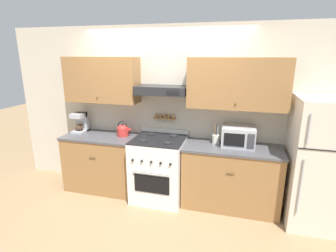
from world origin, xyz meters
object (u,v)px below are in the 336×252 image
at_px(refrigerator, 318,163).
at_px(utensil_crock, 216,139).
at_px(stove_range, 159,169).
at_px(tea_kettle, 123,130).
at_px(coffee_maker, 81,122).
at_px(microwave, 238,136).

xyz_separation_m(refrigerator, utensil_crock, (-1.29, 0.17, 0.15)).
distance_m(stove_range, utensil_crock, 0.96).
bearing_deg(tea_kettle, utensil_crock, 0.00).
distance_m(tea_kettle, coffee_maker, 0.77).
height_order(stove_range, utensil_crock, utensil_crock).
height_order(stove_range, coffee_maker, coffee_maker).
height_order(stove_range, microwave, microwave).
xyz_separation_m(tea_kettle, utensil_crock, (1.43, 0.00, -0.02)).
relative_size(stove_range, tea_kettle, 4.28).
height_order(refrigerator, coffee_maker, refrigerator).
bearing_deg(refrigerator, microwave, 169.22).
distance_m(stove_range, coffee_maker, 1.52).
bearing_deg(tea_kettle, microwave, 0.59).
bearing_deg(stove_range, microwave, 8.03).
height_order(refrigerator, utensil_crock, refrigerator).
relative_size(stove_range, coffee_maker, 3.17).
height_order(coffee_maker, microwave, coffee_maker).
height_order(refrigerator, tea_kettle, refrigerator).
bearing_deg(coffee_maker, tea_kettle, -2.43).
relative_size(coffee_maker, microwave, 0.71).
bearing_deg(stove_range, refrigerator, -0.80).
height_order(stove_range, refrigerator, refrigerator).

